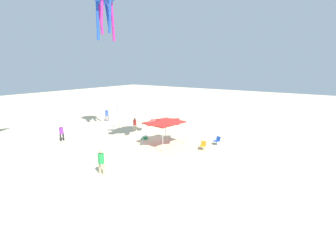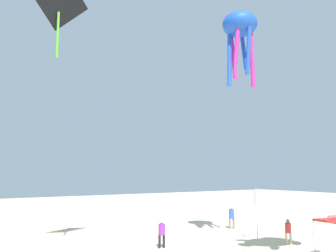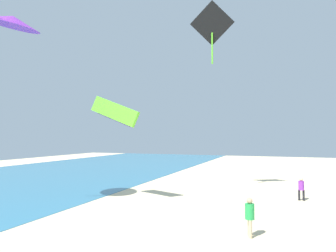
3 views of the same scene
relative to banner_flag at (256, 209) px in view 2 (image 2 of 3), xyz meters
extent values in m
cylinder|color=#B7B7BC|center=(-6.40, 2.80, -1.01)|extent=(0.07, 0.07, 2.25)
cube|color=white|center=(-5.17, 1.10, -1.75)|extent=(0.74, 0.68, 0.04)
cylinder|color=silver|center=(-0.06, 0.00, -0.36)|extent=(0.06, 0.06, 3.55)
cube|color=white|center=(0.12, 0.00, 0.76)|extent=(0.30, 0.02, 1.10)
cylinder|color=#C6B28C|center=(-1.89, -0.71, -1.77)|extent=(0.14, 0.14, 0.73)
cylinder|color=#C6B28C|center=(-2.02, -0.97, -1.77)|extent=(0.14, 0.14, 0.73)
cylinder|color=red|center=(-1.95, -0.84, -1.08)|extent=(0.38, 0.38, 0.64)
sphere|color=#A87A56|center=(-1.95, -0.84, -0.64)|extent=(0.24, 0.24, 0.24)
cylinder|color=slate|center=(5.09, -2.29, -1.72)|extent=(0.16, 0.16, 0.84)
cylinder|color=slate|center=(4.95, -2.59, -1.72)|extent=(0.16, 0.16, 0.84)
cylinder|color=blue|center=(5.02, -2.44, -0.94)|extent=(0.44, 0.44, 0.73)
sphere|color=beige|center=(5.02, -2.44, -0.44)|extent=(0.27, 0.27, 0.27)
cylinder|color=black|center=(1.69, 6.75, -1.75)|extent=(0.15, 0.15, 0.78)
cylinder|color=black|center=(1.67, 6.45, -1.75)|extent=(0.15, 0.15, 0.78)
cylinder|color=purple|center=(1.68, 6.60, -1.02)|extent=(0.41, 0.41, 0.68)
sphere|color=beige|center=(1.68, 6.60, -0.55)|extent=(0.25, 0.25, 0.25)
cylinder|color=#66D82D|center=(2.00, 13.41, 10.24)|extent=(0.13, 0.13, 2.69)
ellipsoid|color=blue|center=(-0.58, 1.65, 12.72)|extent=(2.40, 2.40, 1.75)
cylinder|color=blue|center=(-0.23, 0.96, 10.96)|extent=(0.40, 0.51, 2.56)
cylinder|color=#E02D9E|center=(0.19, 1.61, 10.61)|extent=(0.60, 0.30, 3.26)
cylinder|color=blue|center=(-0.16, 2.30, 10.25)|extent=(0.50, 0.61, 3.97)
cylinder|color=#E02D9E|center=(-0.93, 2.34, 10.96)|extent=(0.40, 0.51, 2.56)
cylinder|color=blue|center=(-1.35, 1.69, 10.61)|extent=(0.60, 0.30, 3.26)
cylinder|color=#E02D9E|center=(-1.00, 1.00, 10.25)|extent=(0.50, 0.61, 3.97)
camera|label=1|loc=(-21.28, 19.58, 5.51)|focal=24.93mm
camera|label=2|loc=(-17.72, 18.94, 2.48)|focal=38.46mm
camera|label=3|loc=(-23.20, 7.95, 2.68)|focal=32.20mm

